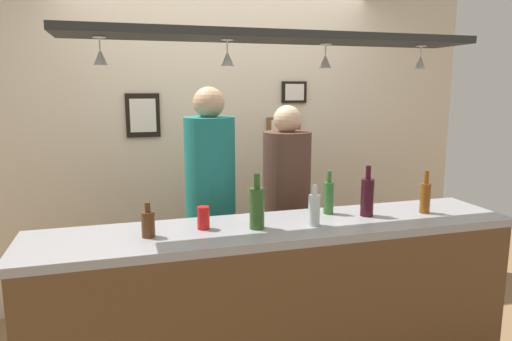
{
  "coord_description": "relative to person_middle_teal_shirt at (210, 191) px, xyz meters",
  "views": [
    {
      "loc": [
        -0.81,
        -2.67,
        1.77
      ],
      "look_at": [
        0.0,
        0.1,
        1.25
      ],
      "focal_mm": 32.51,
      "sensor_mm": 36.0,
      "label": 1
    }
  ],
  "objects": [
    {
      "name": "bottle_soda_clear",
      "position": [
        0.43,
        -0.77,
        0.04
      ],
      "size": [
        0.06,
        0.06,
        0.23
      ],
      "color": "silver",
      "rests_on": "bar_counter"
    },
    {
      "name": "picture_frame_caricature",
      "position": [
        -0.39,
        0.7,
        0.48
      ],
      "size": [
        0.26,
        0.02,
        0.34
      ],
      "color": "black",
      "rests_on": "back_wall"
    },
    {
      "name": "bottle_wine_dark_red",
      "position": [
        0.8,
        -0.68,
        0.07
      ],
      "size": [
        0.08,
        0.08,
        0.3
      ],
      "color": "#380F19",
      "rests_on": "bar_counter"
    },
    {
      "name": "bottle_beer_brown_stubby",
      "position": [
        -0.45,
        -0.72,
        0.02
      ],
      "size": [
        0.07,
        0.07,
        0.18
      ],
      "color": "#512D14",
      "rests_on": "bar_counter"
    },
    {
      "name": "hanging_wineglass_center",
      "position": [
        1.14,
        -0.64,
        0.84
      ],
      "size": [
        0.07,
        0.07,
        0.13
      ],
      "color": "silver",
      "rests_on": "overhead_glass_rack"
    },
    {
      "name": "back_wall",
      "position": [
        0.25,
        0.74,
        0.23
      ],
      "size": [
        4.4,
        0.06,
        2.6
      ],
      "primitive_type": "cube",
      "color": "beige",
      "rests_on": "ground_plane"
    },
    {
      "name": "hanging_wineglass_left",
      "position": [
        -0.03,
        -0.68,
        0.84
      ],
      "size": [
        0.07,
        0.07,
        0.13
      ],
      "color": "silver",
      "rests_on": "overhead_glass_rack"
    },
    {
      "name": "bottle_beer_amber_tall",
      "position": [
        1.17,
        -0.72,
        0.05
      ],
      "size": [
        0.06,
        0.06,
        0.26
      ],
      "color": "brown",
      "rests_on": "bar_counter"
    },
    {
      "name": "hanging_wineglass_far_left",
      "position": [
        -0.64,
        -0.63,
        0.84
      ],
      "size": [
        0.07,
        0.07,
        0.13
      ],
      "color": "silver",
      "rests_on": "overhead_glass_rack"
    },
    {
      "name": "drink_can",
      "position": [
        -0.16,
        -0.66,
        0.01
      ],
      "size": [
        0.07,
        0.07,
        0.12
      ],
      "primitive_type": "cylinder",
      "color": "red",
      "rests_on": "bar_counter"
    },
    {
      "name": "picture_frame_upper_small",
      "position": [
        0.86,
        0.7,
        0.65
      ],
      "size": [
        0.22,
        0.02,
        0.18
      ],
      "color": "black",
      "rests_on": "back_wall"
    },
    {
      "name": "picture_frame_lower_pair",
      "position": [
        0.77,
        0.7,
        0.35
      ],
      "size": [
        0.3,
        0.02,
        0.18
      ],
      "color": "brown",
      "rests_on": "back_wall"
    },
    {
      "name": "person_right_brown_shirt",
      "position": [
        0.55,
        0.0,
        -0.08
      ],
      "size": [
        0.34,
        0.34,
        1.65
      ],
      "color": "#2D334C",
      "rests_on": "ground_plane"
    },
    {
      "name": "person_middle_teal_shirt",
      "position": [
        0.0,
        0.0,
        0.0
      ],
      "size": [
        0.34,
        0.34,
        1.77
      ],
      "color": "#2D334C",
      "rests_on": "ground_plane"
    },
    {
      "name": "hanging_wineglass_center_left",
      "position": [
        0.55,
        -0.59,
        0.84
      ],
      "size": [
        0.07,
        0.07,
        0.13
      ],
      "color": "silver",
      "rests_on": "overhead_glass_rack"
    },
    {
      "name": "overhead_glass_rack",
      "position": [
        0.25,
        -0.66,
        0.95
      ],
      "size": [
        2.2,
        0.36,
        0.04
      ],
      "primitive_type": "cube",
      "color": "black"
    },
    {
      "name": "bottle_champagne_green",
      "position": [
        0.11,
        -0.74,
        0.07
      ],
      "size": [
        0.08,
        0.08,
        0.3
      ],
      "color": "#2D5623",
      "rests_on": "bar_counter"
    },
    {
      "name": "bottle_beer_green_import",
      "position": [
        0.61,
        -0.57,
        0.05
      ],
      "size": [
        0.06,
        0.06,
        0.26
      ],
      "color": "#336B2D",
      "rests_on": "bar_counter"
    },
    {
      "name": "bar_counter",
      "position": [
        0.25,
        -0.86,
        -0.38
      ],
      "size": [
        2.7,
        0.55,
        1.02
      ],
      "color": "#99999E",
      "rests_on": "ground_plane"
    }
  ]
}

